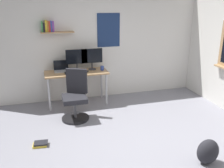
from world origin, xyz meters
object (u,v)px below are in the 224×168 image
at_px(backpack, 208,152).
at_px(book_stack_on_floor, 40,144).
at_px(computer_mouse, 87,71).
at_px(coffee_mug, 102,68).
at_px(monitor_secondary, 92,58).
at_px(keyboard, 74,72).
at_px(office_chair, 75,98).
at_px(laptop, 61,69).
at_px(monitor_primary, 77,58).
at_px(desk, 76,76).

xyz_separation_m(backpack, book_stack_on_floor, (-2.24, 1.09, -0.15)).
xyz_separation_m(computer_mouse, coffee_mug, (0.35, 0.05, 0.03)).
xyz_separation_m(monitor_secondary, keyboard, (-0.43, -0.16, -0.26)).
distance_m(monitor_secondary, keyboard, 0.53).
height_order(office_chair, coffee_mug, office_chair).
distance_m(keyboard, book_stack_on_floor, 1.80).
distance_m(computer_mouse, backpack, 2.89).
relative_size(laptop, monitor_primary, 0.67).
bearing_deg(coffee_mug, monitor_primary, 168.16).
bearing_deg(office_chair, book_stack_on_floor, -129.35).
distance_m(office_chair, coffee_mug, 1.04).
distance_m(laptop, keyboard, 0.32).
xyz_separation_m(monitor_secondary, computer_mouse, (-0.15, -0.16, -0.25)).
xyz_separation_m(laptop, coffee_mug, (0.86, -0.16, -0.01)).
relative_size(coffee_mug, backpack, 0.25).
bearing_deg(office_chair, coffee_mug, 44.81).
bearing_deg(desk, keyboard, -133.17).
xyz_separation_m(office_chair, laptop, (-0.17, 0.85, 0.38)).
relative_size(laptop, backpack, 0.84).
distance_m(office_chair, laptop, 0.94).
relative_size(monitor_primary, book_stack_on_floor, 1.94).
xyz_separation_m(keyboard, computer_mouse, (0.28, 0.00, 0.01)).
relative_size(keyboard, backpack, 1.01).
height_order(desk, laptop, laptop).
xyz_separation_m(monitor_primary, keyboard, (-0.10, -0.16, -0.26)).
relative_size(desk, monitor_secondary, 2.86).
distance_m(laptop, book_stack_on_floor, 1.92).
distance_m(office_chair, backpack, 2.48).
bearing_deg(keyboard, book_stack_on_floor, -116.93).
bearing_deg(coffee_mug, monitor_secondary, 150.77).
bearing_deg(backpack, monitor_secondary, 111.11).
bearing_deg(monitor_primary, book_stack_on_floor, -117.42).
bearing_deg(coffee_mug, computer_mouse, -171.88).
xyz_separation_m(desk, coffee_mug, (0.56, -0.02, 0.13)).
bearing_deg(office_chair, keyboard, 84.33).
bearing_deg(monitor_secondary, book_stack_on_floor, -125.81).
height_order(laptop, monitor_primary, monitor_primary).
xyz_separation_m(desk, book_stack_on_floor, (-0.82, -1.55, -0.62)).
distance_m(monitor_primary, book_stack_on_floor, 2.09).
bearing_deg(keyboard, computer_mouse, 0.00).
distance_m(monitor_primary, monitor_secondary, 0.33).
distance_m(office_chair, book_stack_on_floor, 1.15).
bearing_deg(keyboard, monitor_secondary, 20.49).
bearing_deg(computer_mouse, keyboard, 180.00).
xyz_separation_m(desk, keyboard, (-0.07, -0.07, 0.09)).
relative_size(desk, computer_mouse, 12.77).
bearing_deg(desk, computer_mouse, -18.33).
relative_size(office_chair, book_stack_on_floor, 3.97).
relative_size(monitor_primary, keyboard, 1.25).
bearing_deg(office_chair, desk, 79.63).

